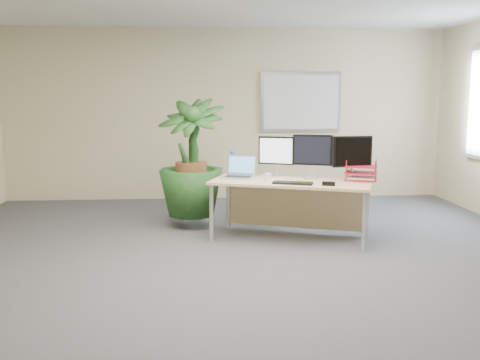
{
  "coord_description": "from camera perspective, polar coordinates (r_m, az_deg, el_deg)",
  "views": [
    {
      "loc": [
        -0.4,
        -4.58,
        1.65
      ],
      "look_at": [
        -0.04,
        0.35,
        0.87
      ],
      "focal_mm": 40.0,
      "sensor_mm": 36.0,
      "label": 1
    }
  ],
  "objects": [
    {
      "name": "whiteboard",
      "position": [
        8.7,
        6.5,
        8.25
      ],
      "size": [
        1.3,
        0.04,
        0.95
      ],
      "color": "#BABBC0",
      "rests_on": "back_wall"
    },
    {
      "name": "stapler",
      "position": [
        5.83,
        9.44,
        -0.4
      ],
      "size": [
        0.14,
        0.08,
        0.05
      ],
      "primitive_type": "cube",
      "rotation": [
        0.0,
        0.0,
        -0.35
      ],
      "color": "black",
      "rests_on": "desk"
    },
    {
      "name": "monitor_dark",
      "position": [
        6.22,
        11.89,
        2.61
      ],
      "size": [
        0.46,
        0.21,
        0.51
      ],
      "color": "silver",
      "rests_on": "desk"
    },
    {
      "name": "laptop",
      "position": [
        6.36,
        -0.02,
        0.85
      ],
      "size": [
        0.45,
        0.42,
        0.26
      ],
      "color": "#B6B6BB",
      "rests_on": "desk"
    },
    {
      "name": "floor_plant",
      "position": [
        6.74,
        -5.21,
        1.25
      ],
      "size": [
        1.09,
        1.09,
        1.5
      ],
      "primitive_type": "imported",
      "rotation": [
        0.0,
        0.0,
        -0.37
      ],
      "color": "#143915",
      "rests_on": "floor"
    },
    {
      "name": "yellow_highlighter",
      "position": [
        6.05,
        6.71,
        -0.14
      ],
      "size": [
        0.13,
        0.06,
        0.02
      ],
      "primitive_type": "cylinder",
      "rotation": [
        0.0,
        1.57,
        -0.38
      ],
      "color": "yellow",
      "rests_on": "desk"
    },
    {
      "name": "monitor_left",
      "position": [
        6.41,
        3.9,
        2.82
      ],
      "size": [
        0.42,
        0.2,
        0.48
      ],
      "color": "silver",
      "rests_on": "desk"
    },
    {
      "name": "keyboard",
      "position": [
        5.91,
        5.65,
        -0.31
      ],
      "size": [
        0.46,
        0.29,
        0.02
      ],
      "primitive_type": "cube",
      "rotation": [
        0.0,
        0.0,
        -0.35
      ],
      "color": "black",
      "rests_on": "desk"
    },
    {
      "name": "water_bottle",
      "position": [
        6.58,
        -0.75,
        1.79
      ],
      "size": [
        0.07,
        0.07,
        0.29
      ],
      "color": "#ACBFCA",
      "rests_on": "desk"
    },
    {
      "name": "spiral_notebook",
      "position": [
        6.12,
        4.7,
        -0.03
      ],
      "size": [
        0.33,
        0.32,
        0.01
      ],
      "primitive_type": "cube",
      "rotation": [
        0.0,
        0.0,
        -0.68
      ],
      "color": "silver",
      "rests_on": "desk"
    },
    {
      "name": "floor",
      "position": [
        4.89,
        0.81,
        -10.79
      ],
      "size": [
        8.0,
        8.0,
        0.0
      ],
      "primitive_type": "plane",
      "color": "#414246",
      "rests_on": "ground"
    },
    {
      "name": "letter_tray",
      "position": [
        6.27,
        12.78,
        0.62
      ],
      "size": [
        0.42,
        0.37,
        0.16
      ],
      "color": "#A91427",
      "rests_on": "desk"
    },
    {
      "name": "desk",
      "position": [
        6.25,
        5.58,
        -1.25
      ],
      "size": [
        1.95,
        1.32,
        0.69
      ],
      "color": "tan",
      "rests_on": "floor"
    },
    {
      "name": "back_wall",
      "position": [
        8.59,
        -1.51,
        6.96
      ],
      "size": [
        7.0,
        0.04,
        2.7
      ],
      "primitive_type": "cube",
      "color": "#C6BB8C",
      "rests_on": "floor"
    },
    {
      "name": "coffee_mug",
      "position": [
        6.13,
        2.93,
        0.35
      ],
      "size": [
        0.11,
        0.08,
        0.09
      ],
      "color": "silver",
      "rests_on": "desk"
    },
    {
      "name": "orange_pen",
      "position": [
        6.15,
        5.2,
        0.1
      ],
      "size": [
        0.13,
        0.03,
        0.01
      ],
      "primitive_type": "cylinder",
      "rotation": [
        0.0,
        1.57,
        -0.15
      ],
      "color": "orange",
      "rests_on": "spiral_notebook"
    },
    {
      "name": "monitor_right",
      "position": [
        6.29,
        7.75,
        2.82
      ],
      "size": [
        0.45,
        0.21,
        0.51
      ],
      "color": "silver",
      "rests_on": "desk"
    }
  ]
}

